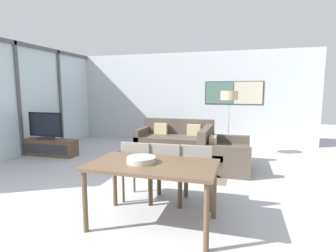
# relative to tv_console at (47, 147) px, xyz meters

# --- Properties ---
(ground_plane) EXTENTS (24.00, 24.00, 0.00)m
(ground_plane) POSITION_rel_tv_console_xyz_m (2.87, -3.24, -0.21)
(ground_plane) COLOR #B2B2B7
(wall_back) EXTENTS (7.95, 0.09, 2.80)m
(wall_back) POSITION_rel_tv_console_xyz_m (2.92, 2.86, 1.20)
(wall_back) COLOR silver
(wall_back) RESTS_ON ground_plane
(window_wall_left) EXTENTS (0.07, 6.09, 2.80)m
(window_wall_left) POSITION_rel_tv_console_xyz_m (-0.60, -0.19, 1.33)
(window_wall_left) COLOR silver
(window_wall_left) RESTS_ON ground_plane
(area_rug) EXTENTS (2.94, 1.90, 0.01)m
(area_rug) POSITION_rel_tv_console_xyz_m (3.01, -0.04, -0.20)
(area_rug) COLOR #706051
(area_rug) RESTS_ON ground_plane
(tv_console) EXTENTS (1.59, 0.40, 0.41)m
(tv_console) POSITION_rel_tv_console_xyz_m (0.00, 0.00, 0.00)
(tv_console) COLOR brown
(tv_console) RESTS_ON ground_plane
(television) EXTENTS (0.95, 0.20, 0.67)m
(television) POSITION_rel_tv_console_xyz_m (0.00, 0.00, 0.53)
(television) COLOR #2D2D33
(television) RESTS_ON tv_console
(sofa_main) EXTENTS (1.97, 0.99, 0.84)m
(sofa_main) POSITION_rel_tv_console_xyz_m (3.01, 1.34, 0.07)
(sofa_main) COLOR #51473D
(sofa_main) RESTS_ON ground_plane
(sofa_side) EXTENTS (0.99, 1.40, 0.84)m
(sofa_side) POSITION_rel_tv_console_xyz_m (4.32, 0.10, 0.07)
(sofa_side) COLOR #51473D
(sofa_side) RESTS_ON ground_plane
(coffee_table) EXTENTS (0.92, 0.92, 0.38)m
(coffee_table) POSITION_rel_tv_console_xyz_m (3.01, -0.04, 0.08)
(coffee_table) COLOR brown
(coffee_table) RESTS_ON ground_plane
(dining_table) EXTENTS (1.50, 0.85, 0.76)m
(dining_table) POSITION_rel_tv_console_xyz_m (3.71, -2.54, 0.47)
(dining_table) COLOR brown
(dining_table) RESTS_ON ground_plane
(dining_chair_left) EXTENTS (0.46, 0.46, 0.90)m
(dining_chair_left) POSITION_rel_tv_console_xyz_m (3.29, -1.94, 0.30)
(dining_chair_left) COLOR gray
(dining_chair_left) RESTS_ON ground_plane
(dining_chair_centre) EXTENTS (0.46, 0.46, 0.90)m
(dining_chair_centre) POSITION_rel_tv_console_xyz_m (3.71, -1.91, 0.30)
(dining_chair_centre) COLOR gray
(dining_chair_centre) RESTS_ON ground_plane
(dining_chair_right) EXTENTS (0.46, 0.46, 0.90)m
(dining_chair_right) POSITION_rel_tv_console_xyz_m (4.14, -1.89, 0.30)
(dining_chair_right) COLOR gray
(dining_chair_right) RESTS_ON ground_plane
(fruit_bowl) EXTENTS (0.35, 0.35, 0.07)m
(fruit_bowl) POSITION_rel_tv_console_xyz_m (3.57, -2.55, 0.60)
(fruit_bowl) COLOR #B7B2A8
(fruit_bowl) RESTS_ON dining_table
(floor_lamp) EXTENTS (0.42, 0.42, 1.61)m
(floor_lamp) POSITION_rel_tv_console_xyz_m (4.39, 1.19, 1.20)
(floor_lamp) COLOR #2D2D33
(floor_lamp) RESTS_ON ground_plane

